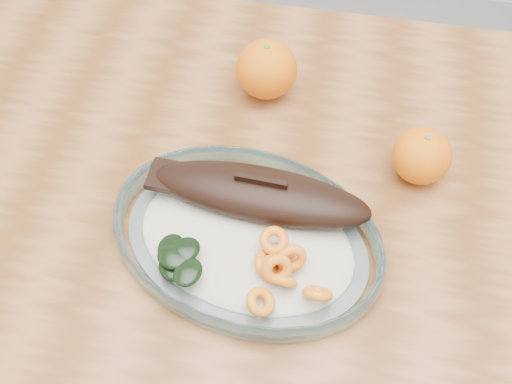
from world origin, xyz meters
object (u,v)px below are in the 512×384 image
dining_table (287,272)px  orange_left (267,69)px  orange_right (422,156)px  plated_meal (247,234)px

dining_table → orange_left: size_ratio=14.90×
dining_table → orange_right: bearing=38.2°
dining_table → plated_meal: size_ratio=1.78×
orange_right → orange_left: bearing=152.7°
dining_table → orange_left: 0.27m
orange_left → plated_meal: bearing=-85.3°
dining_table → orange_left: (-0.07, 0.22, 0.14)m
plated_meal → orange_right: 0.23m
plated_meal → orange_left: size_ratio=8.35×
plated_meal → orange_right: plated_meal is taller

